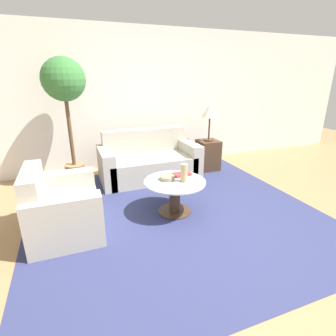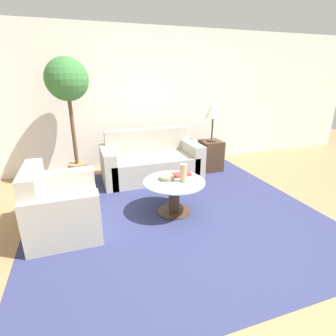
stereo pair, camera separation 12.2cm
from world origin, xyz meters
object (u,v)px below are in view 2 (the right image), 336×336
Objects in this scene: vase at (183,173)px; book_stack at (182,174)px; armchair at (59,209)px; sofa_main at (151,162)px; table_lamp at (213,112)px; coffee_table at (174,192)px; bowl at (167,178)px; potted_plant at (68,90)px.

vase reaches higher than book_stack.
armchair is 1.56m from vase.
sofa_main is 1.99m from armchair.
vase is (1.52, -0.11, 0.30)m from armchair.
sofa_main is 1.47m from table_lamp.
coffee_table is 0.22m from bowl.
coffee_table is 3.38× the size of vase.
table_lamp is at bearing 47.27° from coffee_table.
vase reaches higher than coffee_table.
coffee_table is 1.15× the size of table_lamp.
potted_plant reaches higher than book_stack.
bowl is (1.12, -1.48, -1.05)m from potted_plant.
sofa_main is at bearing 87.72° from coffee_table.
coffee_table is at bearing -52.55° from potted_plant.
book_stack is (0.11, -1.23, 0.20)m from sofa_main.
potted_plant reaches higher than table_lamp.
armchair is 1.97m from potted_plant.
armchair is 1.23× the size of coffee_table.
table_lamp is (2.67, 1.31, 0.84)m from armchair.
table_lamp reaches higher than sofa_main.
book_stack is at bearing 15.72° from bowl.
armchair is at bearing 177.80° from book_stack.
armchair is at bearing -153.95° from table_lamp.
book_stack is (0.16, 0.15, 0.18)m from coffee_table.
book_stack is (1.36, -1.41, -1.05)m from potted_plant.
book_stack is (0.06, 0.21, -0.10)m from vase.
vase is at bearing -129.10° from table_lamp.
sofa_main is at bearing 89.24° from book_stack.
potted_plant is 2.22m from book_stack.
armchair is 3.97× the size of book_stack.
sofa_main is at bearing 91.86° from vase.
potted_plant is 8.48× the size of vase.
book_stack is at bearing 42.10° from coffee_table.
coffee_table is at bearing 149.33° from vase.
potted_plant is (-1.25, 0.18, 1.25)m from sofa_main.
table_lamp is at bearing 43.82° from bowl.
sofa_main is at bearing 178.99° from table_lamp.
potted_plant is 10.16× the size of bowl.
potted_plant reaches higher than armchair.
armchair is 1.42m from coffee_table.
table_lamp is 2.94× the size of vase.
armchair is 1.60m from book_stack.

